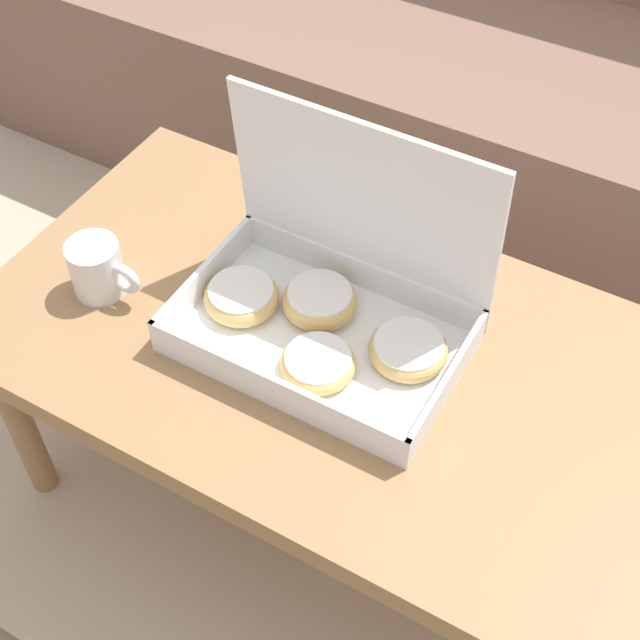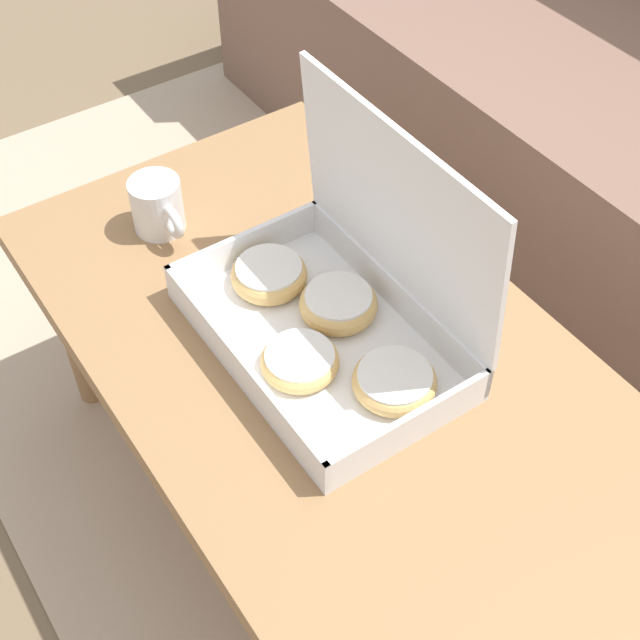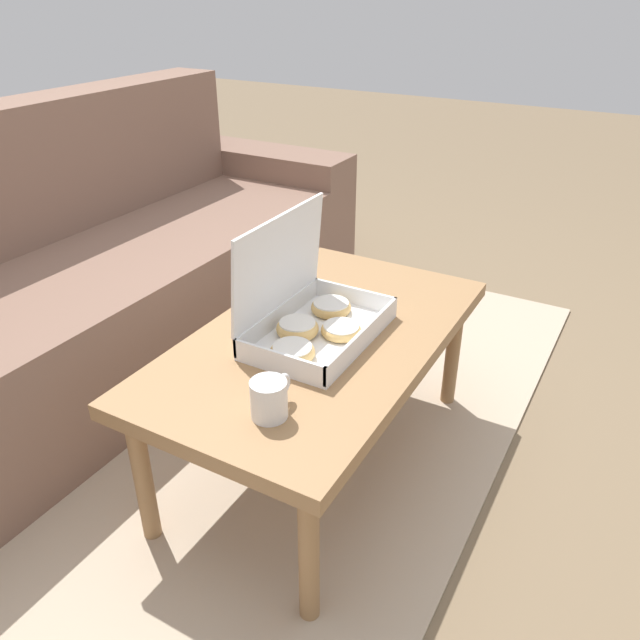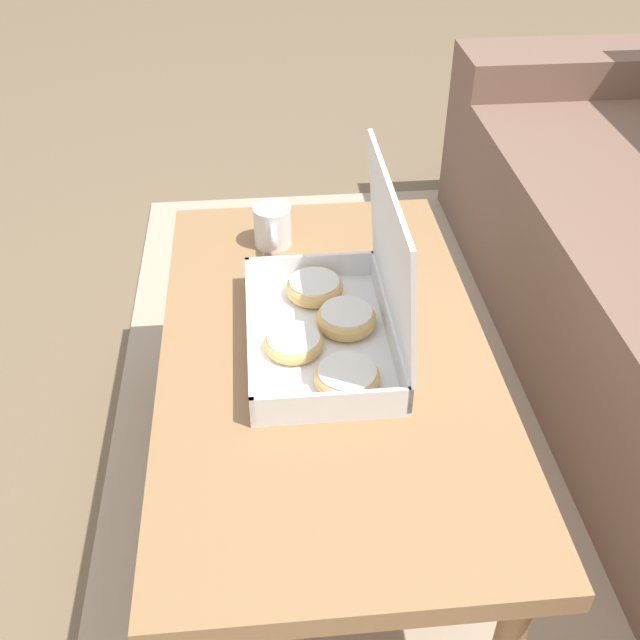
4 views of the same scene
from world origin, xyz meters
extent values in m
plane|color=#756047|center=(0.00, 0.00, 0.00)|extent=(12.00, 12.00, 0.00)
cube|color=tan|center=(0.00, 0.30, 0.01)|extent=(2.60, 1.85, 0.01)
cube|color=#997047|center=(0.00, -0.16, 0.40)|extent=(1.01, 0.57, 0.04)
cylinder|color=#997047|center=(-0.45, -0.39, 0.19)|extent=(0.04, 0.04, 0.38)
cylinder|color=#997047|center=(-0.45, 0.06, 0.19)|extent=(0.04, 0.04, 0.38)
cube|color=white|center=(-0.01, -0.17, 0.42)|extent=(0.39, 0.25, 0.01)
cube|color=white|center=(-0.01, -0.29, 0.45)|extent=(0.39, 0.01, 0.05)
cube|color=white|center=(-0.01, -0.05, 0.45)|extent=(0.39, 0.01, 0.05)
cube|color=white|center=(-0.21, -0.17, 0.45)|extent=(0.01, 0.25, 0.05)
cube|color=white|center=(0.18, -0.17, 0.45)|extent=(0.01, 0.25, 0.05)
cube|color=white|center=(-0.01, -0.06, 0.60)|extent=(0.39, 0.03, 0.25)
torus|color=#E0B266|center=(0.10, -0.14, 0.44)|extent=(0.11, 0.11, 0.03)
cylinder|color=white|center=(0.10, -0.14, 0.45)|extent=(0.10, 0.10, 0.01)
torus|color=#E0B266|center=(-0.04, -0.12, 0.45)|extent=(0.11, 0.11, 0.04)
cylinder|color=white|center=(-0.04, -0.12, 0.46)|extent=(0.09, 0.09, 0.02)
torus|color=#E0B266|center=(-0.14, -0.17, 0.45)|extent=(0.11, 0.11, 0.03)
cylinder|color=white|center=(-0.14, -0.17, 0.46)|extent=(0.09, 0.09, 0.02)
torus|color=#E0B266|center=(0.01, -0.22, 0.44)|extent=(0.10, 0.10, 0.03)
cylinder|color=white|center=(0.01, -0.22, 0.45)|extent=(0.09, 0.09, 0.01)
cylinder|color=white|center=(-0.35, -0.24, 0.46)|extent=(0.08, 0.08, 0.09)
torus|color=white|center=(-0.29, -0.24, 0.47)|extent=(0.05, 0.01, 0.05)
camera|label=1|loc=(0.38, -0.86, 1.38)|focal=50.00mm
camera|label=2|loc=(0.63, -0.61, 1.32)|focal=50.00mm
camera|label=3|loc=(-1.20, -0.84, 1.22)|focal=35.00mm
camera|label=4|loc=(0.99, -0.27, 1.26)|focal=42.00mm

